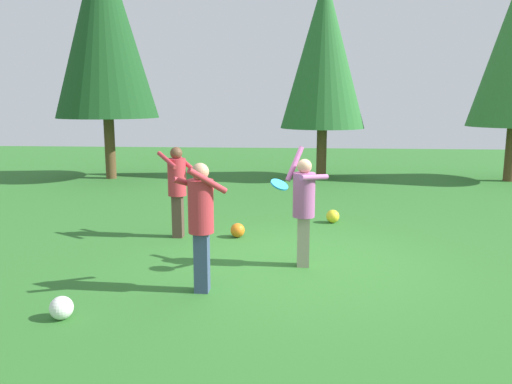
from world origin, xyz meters
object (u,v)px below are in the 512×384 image
person_thrower (304,203)px  tree_center (324,53)px  ball_white (61,308)px  tree_far_left (104,26)px  frisbee (279,185)px  person_bystander (177,184)px  person_catcher (201,216)px  ball_yellow (333,216)px  ball_orange (238,230)px

person_thrower → tree_center: 9.74m
ball_white → tree_center: bearing=72.6°
ball_white → tree_far_left: bearing=107.3°
frisbee → tree_far_left: 11.38m
frisbee → tree_center: tree_center is taller
person_bystander → tree_center: bearing=112.8°
person_catcher → tree_far_left: (-4.88, 9.87, 3.84)m
person_catcher → frisbee: bearing=0.0°
ball_yellow → tree_far_left: bearing=140.2°
person_bystander → ball_yellow: (3.00, 1.37, -0.88)m
person_thrower → ball_yellow: size_ratio=6.67×
ball_yellow → tree_center: tree_center is taller
ball_orange → tree_far_left: bearing=125.4°
frisbee → ball_orange: 2.48m
person_bystander → tree_center: size_ratio=0.26×
ball_yellow → tree_far_left: 10.18m
person_bystander → ball_white: person_bystander is taller
person_thrower → ball_white: size_ratio=6.69×
ball_orange → tree_far_left: (-5.04, 7.08, 4.75)m
person_catcher → ball_yellow: person_catcher is taller
ball_white → person_bystander: bearing=81.9°
ball_white → tree_far_left: 12.35m
person_catcher → ball_white: person_catcher is taller
ball_orange → frisbee: bearing=-67.0°
ball_orange → ball_yellow: 2.29m
person_catcher → ball_orange: size_ratio=6.46×
ball_white → tree_center: tree_center is taller
frisbee → tree_far_left: bearing=123.0°
ball_orange → ball_yellow: (1.88, 1.31, 0.00)m
person_thrower → frisbee: (-0.37, -0.40, 0.35)m
person_thrower → tree_center: (0.72, 9.22, 3.06)m
frisbee → ball_yellow: (1.03, 3.31, -1.21)m
tree_far_left → ball_yellow: bearing=-39.8°
person_catcher → ball_yellow: bearing=25.4°
person_catcher → person_bystander: person_catcher is taller
person_catcher → ball_orange: (0.17, 2.79, -0.91)m
ball_white → ball_yellow: 6.22m
ball_orange → tree_center: 8.80m
tree_far_left → person_thrower: bearing=-54.2°
person_bystander → ball_yellow: bearing=69.0°
ball_yellow → tree_far_left: (-6.92, 5.77, 4.75)m
ball_yellow → person_thrower: bearing=-102.9°
tree_center → ball_white: bearing=-107.4°
person_catcher → person_bystander: bearing=71.2°
person_thrower → person_bystander: size_ratio=1.09×
ball_white → ball_yellow: same height
tree_center → tree_far_left: 7.04m
person_bystander → ball_yellow: 3.41m
person_bystander → tree_far_left: bearing=163.2°
person_bystander → tree_far_left: tree_far_left is taller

